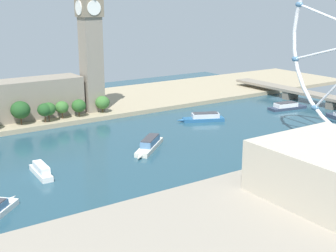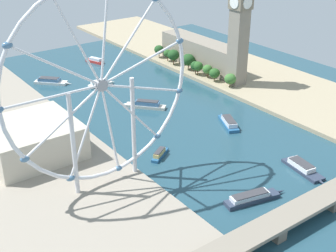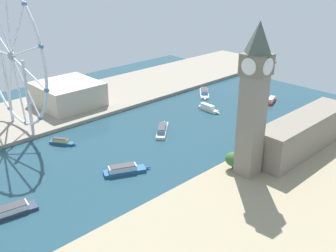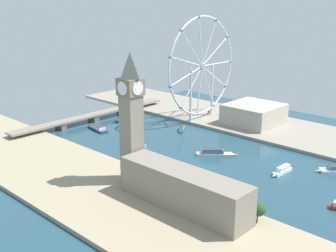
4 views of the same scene
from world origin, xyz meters
TOP-DOWN VIEW (x-y plane):
  - ground_plane at (0.00, 0.00)m, footprint 385.31×385.31m
  - riverbank_left at (-107.66, 0.00)m, footprint 90.00×520.00m
  - riverbank_right at (107.66, 0.00)m, footprint 90.00×520.00m
  - clock_tower at (-81.35, 5.12)m, footprint 15.43×15.43m
  - parliament_block at (-88.04, -49.77)m, footprint 22.00×93.78m
  - tree_row_embankment at (-70.78, -42.89)m, footprint 13.95×111.46m
  - ferris_wheel at (83.53, 75.08)m, footprint 107.55×3.20m
  - riverside_hall at (104.98, 21.05)m, footprint 52.83×51.43m
  - river_bridge at (0.00, 159.73)m, footprint 197.31×13.72m
  - tour_boat_0 at (10.96, -65.12)m, footprint 24.71×5.89m
  - tour_boat_1 at (5.44, -3.30)m, footprint 27.48×30.37m
  - tour_boat_2 at (-17.53, 129.15)m, footprint 13.10×34.13m
  - tour_boat_3 at (40.61, 65.27)m, footprint 20.01×14.25m
  - tour_boat_4 at (-24.71, 57.52)m, footprint 18.33×30.58m
  - tour_boat_5 at (43.07, -95.93)m, footprint 26.72×27.39m
  - tour_boat_6 at (-15.78, -125.33)m, footprint 11.94×23.11m
  - tour_boat_7 at (28.99, 133.69)m, footprint 36.73×13.68m

SIDE VIEW (x-z plane):
  - ground_plane at x=0.00m, z-range 0.00..0.00m
  - riverbank_left at x=-107.66m, z-range 0.00..3.00m
  - riverbank_right at x=107.66m, z-range 0.00..3.00m
  - tour_boat_3 at x=40.61m, z-range -0.46..4.45m
  - tour_boat_2 at x=-17.53m, z-range -0.50..4.72m
  - tour_boat_6 at x=-15.78m, z-range -0.41..4.68m
  - tour_boat_7 at x=28.99m, z-range -0.42..4.89m
  - tour_boat_5 at x=43.07m, z-range -0.45..4.98m
  - tour_boat_4 at x=-24.71m, z-range -0.47..5.16m
  - tour_boat_0 at x=10.96m, z-range -0.47..5.32m
  - tour_boat_1 at x=5.44m, z-range -0.59..5.44m
  - river_bridge at x=0.00m, z-range 2.28..10.51m
  - tree_row_embankment at x=-70.78m, z-range 3.95..18.65m
  - riverside_hall at x=104.98m, z-range 3.00..23.65m
  - parliament_block at x=-88.04m, z-range 3.00..27.82m
  - clock_tower at x=-81.35m, z-range 4.88..97.91m
  - ferris_wheel at x=83.53m, z-range 4.38..114.83m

